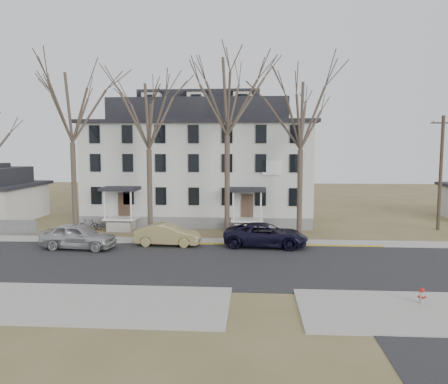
# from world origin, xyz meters

# --- Properties ---
(ground) EXTENTS (120.00, 120.00, 0.00)m
(ground) POSITION_xyz_m (0.00, 0.00, 0.00)
(ground) COLOR olive
(ground) RESTS_ON ground
(main_road) EXTENTS (120.00, 10.00, 0.04)m
(main_road) POSITION_xyz_m (0.00, 2.00, 0.00)
(main_road) COLOR #27272A
(main_road) RESTS_ON ground
(far_sidewalk) EXTENTS (120.00, 2.00, 0.08)m
(far_sidewalk) POSITION_xyz_m (0.00, 8.00, 0.00)
(far_sidewalk) COLOR #A09F97
(far_sidewalk) RESTS_ON ground
(near_sidewalk_left) EXTENTS (20.00, 5.00, 0.08)m
(near_sidewalk_left) POSITION_xyz_m (-8.00, -5.00, 0.00)
(near_sidewalk_left) COLOR #A09F97
(near_sidewalk_left) RESTS_ON ground
(yellow_curb) EXTENTS (14.00, 0.25, 0.06)m
(yellow_curb) POSITION_xyz_m (5.00, 7.10, 0.00)
(yellow_curb) COLOR gold
(yellow_curb) RESTS_ON ground
(boarding_house) EXTENTS (20.80, 12.36, 12.05)m
(boarding_house) POSITION_xyz_m (-2.00, 17.95, 5.38)
(boarding_house) COLOR slate
(boarding_house) RESTS_ON ground
(tree_far_left) EXTENTS (8.40, 8.40, 13.72)m
(tree_far_left) POSITION_xyz_m (-11.00, 9.80, 10.34)
(tree_far_left) COLOR #473B31
(tree_far_left) RESTS_ON ground
(tree_mid_left) EXTENTS (7.80, 7.80, 12.74)m
(tree_mid_left) POSITION_xyz_m (-5.00, 9.80, 9.60)
(tree_mid_left) COLOR #473B31
(tree_mid_left) RESTS_ON ground
(tree_center) EXTENTS (9.00, 9.00, 14.70)m
(tree_center) POSITION_xyz_m (1.00, 9.80, 11.08)
(tree_center) COLOR #473B31
(tree_center) RESTS_ON ground
(tree_mid_right) EXTENTS (7.80, 7.80, 12.74)m
(tree_mid_right) POSITION_xyz_m (6.50, 9.80, 9.60)
(tree_mid_right) COLOR #473B31
(tree_mid_right) RESTS_ON ground
(utility_pole_far) EXTENTS (2.00, 0.28, 9.50)m
(utility_pole_far) POSITION_xyz_m (18.50, 14.00, 4.90)
(utility_pole_far) COLOR #3D3023
(utility_pole_far) RESTS_ON ground
(car_silver) EXTENTS (5.27, 2.51, 1.74)m
(car_silver) POSITION_xyz_m (-8.86, 5.17, 0.87)
(car_silver) COLOR #ACACAC
(car_silver) RESTS_ON ground
(car_tan) EXTENTS (4.64, 1.77, 1.51)m
(car_tan) POSITION_xyz_m (-3.01, 6.60, 0.76)
(car_tan) COLOR #9C8F56
(car_tan) RESTS_ON ground
(car_navy) EXTENTS (6.01, 3.15, 1.62)m
(car_navy) POSITION_xyz_m (3.88, 6.73, 0.81)
(car_navy) COLOR black
(car_navy) RESTS_ON ground
(bicycle_left) EXTENTS (1.60, 0.56, 0.84)m
(bicycle_left) POSITION_xyz_m (-9.29, 11.64, 0.42)
(bicycle_left) COLOR black
(bicycle_left) RESTS_ON ground
(bicycle_right) EXTENTS (1.69, 0.85, 0.98)m
(bicycle_right) POSITION_xyz_m (-10.70, 11.60, 0.49)
(bicycle_right) COLOR black
(bicycle_right) RESTS_ON ground
(fire_hydrant) EXTENTS (0.33, 0.31, 0.79)m
(fire_hydrant) POSITION_xyz_m (10.46, -4.11, 0.40)
(fire_hydrant) COLOR #B7B7BA
(fire_hydrant) RESTS_ON ground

